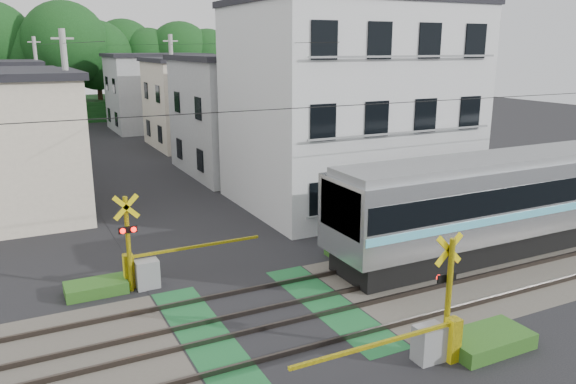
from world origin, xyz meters
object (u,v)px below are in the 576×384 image
crossing_signal_near (434,334)px  crossing_signal_far (144,266)px  apartment_block (349,104)px  pedestrian (85,135)px

crossing_signal_near → crossing_signal_far: (-5.17, 7.31, 0.00)m
crossing_signal_near → apartment_block: (5.91, 13.15, 3.94)m
crossing_signal_near → apartment_block: size_ratio=0.46×
pedestrian → crossing_signal_far: bearing=75.3°
crossing_signal_near → apartment_block: 14.95m
crossing_signal_far → pedestrian: size_ratio=2.93×
crossing_signal_near → apartment_block: bearing=65.8°
pedestrian → crossing_signal_near: bearing=84.4°
crossing_signal_near → pedestrian: (-3.26, 35.39, 0.10)m
pedestrian → apartment_block: bearing=101.6°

